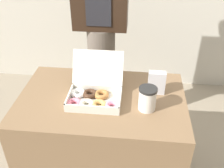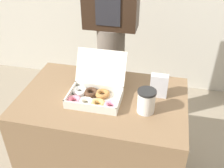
# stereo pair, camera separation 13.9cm
# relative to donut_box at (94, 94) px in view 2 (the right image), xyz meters

# --- Properties ---
(table) EXTENTS (0.95, 0.62, 0.71)m
(table) POSITION_rel_donut_box_xyz_m (0.04, 0.03, -0.39)
(table) COLOR brown
(table) RESTS_ON ground_plane
(donut_box) EXTENTS (0.33, 0.30, 0.23)m
(donut_box) POSITION_rel_donut_box_xyz_m (0.00, 0.00, 0.00)
(donut_box) COLOR silver
(donut_box) RESTS_ON table
(coffee_cup) EXTENTS (0.10, 0.10, 0.13)m
(coffee_cup) POSITION_rel_donut_box_xyz_m (0.30, -0.04, 0.03)
(coffee_cup) COLOR silver
(coffee_cup) RESTS_ON table
(napkin_holder) EXTENTS (0.10, 0.05, 0.14)m
(napkin_holder) POSITION_rel_donut_box_xyz_m (0.35, 0.11, 0.03)
(napkin_holder) COLOR silver
(napkin_holder) RESTS_ON table
(person_customer) EXTENTS (0.37, 0.20, 1.69)m
(person_customer) POSITION_rel_donut_box_xyz_m (-0.04, 0.58, 0.18)
(person_customer) COLOR #665B51
(person_customer) RESTS_ON ground_plane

